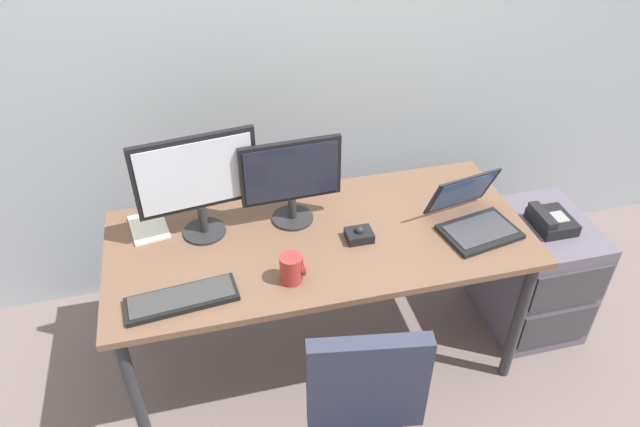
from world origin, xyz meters
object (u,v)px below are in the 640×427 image
Objects in this scene: laptop at (473,217)px; coffee_mug at (292,269)px; monitor_main at (197,180)px; keyboard at (182,299)px; trackball_mouse at (359,235)px; file_cabinet at (534,272)px; paper_notepad at (149,227)px; desk_phone at (551,221)px; monitor_side at (291,177)px.

coffee_mug is at bearing -170.16° from laptop.
monitor_main is at bearing 129.04° from coffee_mug.
keyboard is at bearing -106.84° from monitor_main.
laptop reaches higher than keyboard.
trackball_mouse reaches higher than keyboard.
keyboard is 1.16× the size of laptop.
monitor_main reaches higher than file_cabinet.
trackball_mouse is 0.90m from paper_notepad.
laptop is 3.06× the size of coffee_mug.
file_cabinet is at bearing 9.67° from coffee_mug.
paper_notepad is at bearing 139.10° from coffee_mug.
desk_phone is 0.95m from trackball_mouse.
monitor_main reaches higher than keyboard.
trackball_mouse is at bearing -177.53° from file_cabinet.
monitor_side reaches higher than laptop.
monitor_side is (0.38, 0.00, -0.05)m from monitor_main.
paper_notepad is (-1.35, 0.32, -0.05)m from laptop.
coffee_mug is (0.30, -0.37, -0.21)m from monitor_main.
file_cabinet is 1.69× the size of laptop.
file_cabinet is 3.07× the size of desk_phone.
keyboard is 2.03× the size of paper_notepad.
keyboard is at bearing -142.01° from monitor_side.
coffee_mug reaches higher than trackball_mouse.
desk_phone is 1.23m from monitor_side.
monitor_side is at bearing 171.56° from desk_phone.
file_cabinet is at bearing 7.78° from keyboard.
monitor_side is 2.05× the size of paper_notepad.
paper_notepad reaches higher than file_cabinet.
laptop is 0.83m from coffee_mug.
file_cabinet is 1.76m from keyboard.
file_cabinet is at bearing -7.61° from monitor_side.
laptop is (1.24, 0.16, 0.04)m from keyboard.
laptop is at bearing -13.32° from paper_notepad.
keyboard is (-0.50, -0.39, -0.21)m from monitor_side.
monitor_side reaches higher than desk_phone.
desk_phone is at bearing -8.29° from paper_notepad.
desk_phone is 1.29m from coffee_mug.
laptop is at bearing -170.63° from file_cabinet.
file_cabinet is at bearing 63.22° from desk_phone.
paper_notepad is (-0.85, 0.29, -0.02)m from trackball_mouse.
coffee_mug is at bearing 1.94° from keyboard.
coffee_mug is at bearing -151.39° from trackball_mouse.
desk_phone is at bearing -6.30° from monitor_main.
trackball_mouse is at bearing -18.49° from paper_notepad.
desk_phone is 0.55× the size of laptop.
monitor_main is at bearing 168.35° from laptop.
coffee_mug is (-0.08, -0.38, -0.16)m from monitor_side.
monitor_side is 0.65m from paper_notepad.
monitor_main is (-1.56, 0.17, 0.37)m from desk_phone.
monitor_main is at bearing 73.16° from keyboard.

